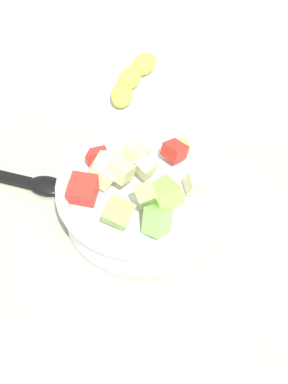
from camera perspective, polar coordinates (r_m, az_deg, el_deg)
ground_plane at (r=0.81m, az=0.52°, el=-3.06°), size 2.40×2.40×0.00m
placemat at (r=0.81m, az=0.52°, el=-2.93°), size 0.52×0.37×0.01m
salad_bowl at (r=0.78m, az=-0.09°, el=-0.31°), size 0.24×0.24×0.10m
serving_spoon at (r=0.86m, az=-12.16°, el=1.15°), size 0.21×0.05×0.01m
banana_whole at (r=1.01m, az=-1.20°, el=11.18°), size 0.07×0.15×0.04m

